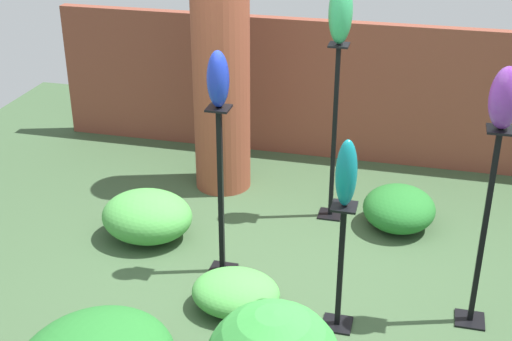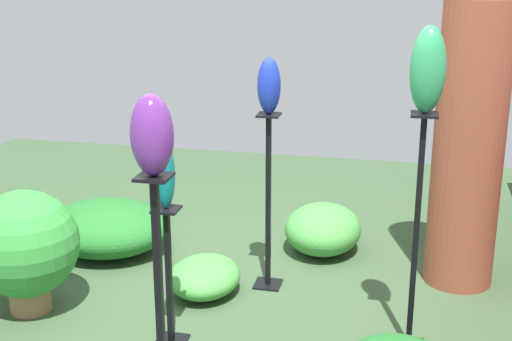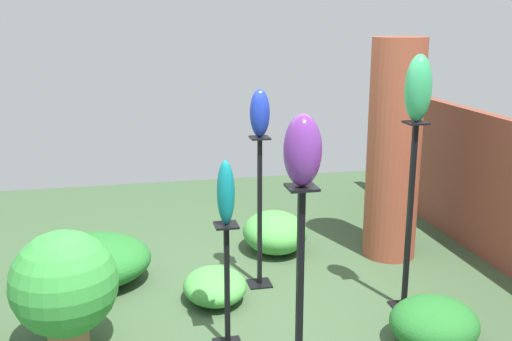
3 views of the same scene
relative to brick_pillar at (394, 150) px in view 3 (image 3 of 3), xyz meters
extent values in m
plane|color=#385133|center=(0.81, -1.68, -1.06)|extent=(8.00, 8.00, 0.00)
cylinder|color=brown|center=(0.00, 0.00, 0.00)|extent=(0.51, 0.51, 2.13)
cube|color=black|center=(0.41, -1.41, -1.06)|extent=(0.20, 0.20, 0.01)
cube|color=black|center=(0.41, -1.41, -0.40)|extent=(0.04, 0.04, 1.33)
cube|color=black|center=(0.41, -1.41, 0.26)|extent=(0.16, 0.16, 0.02)
cube|color=black|center=(1.35, -1.86, -0.60)|extent=(0.04, 0.04, 0.93)
cube|color=black|center=(1.35, -1.86, -0.14)|extent=(0.16, 0.16, 0.01)
cube|color=black|center=(2.23, -1.59, -0.35)|extent=(0.04, 0.04, 1.43)
cube|color=black|center=(2.23, -1.59, 0.36)|extent=(0.16, 0.16, 0.02)
cube|color=black|center=(1.08, -0.35, -1.06)|extent=(0.20, 0.20, 0.01)
cube|color=black|center=(1.08, -0.35, -0.30)|extent=(0.04, 0.04, 1.54)
cube|color=black|center=(1.08, -0.35, 0.46)|extent=(0.16, 0.16, 0.02)
ellipsoid|color=#192D9E|center=(0.41, -1.41, 0.47)|extent=(0.15, 0.17, 0.40)
ellipsoid|color=#0F727A|center=(1.35, -1.86, 0.09)|extent=(0.14, 0.12, 0.45)
ellipsoid|color=#6B2D8C|center=(2.23, -1.59, 0.56)|extent=(0.19, 0.21, 0.39)
ellipsoid|color=#2D9356|center=(1.08, -0.35, 0.72)|extent=(0.19, 0.20, 0.51)
cylinder|color=#936B4C|center=(1.15, -2.97, -0.97)|extent=(0.29, 0.29, 0.19)
sphere|color=#338C38|center=(1.15, -2.97, -0.56)|extent=(0.75, 0.75, 0.75)
ellipsoid|color=#236B28|center=(0.06, -2.87, -0.85)|extent=(0.95, 1.07, 0.42)
ellipsoid|color=#479942|center=(-0.33, -1.09, -0.86)|extent=(0.75, 0.64, 0.40)
ellipsoid|color=#236B28|center=(1.66, -0.40, -0.89)|extent=(0.61, 0.64, 0.35)
ellipsoid|color=#479942|center=(0.63, -1.84, -0.93)|extent=(0.63, 0.53, 0.26)
camera|label=1|loc=(1.77, -5.80, 2.00)|focal=50.00mm
camera|label=2|loc=(5.24, -0.43, 1.37)|focal=50.00mm
camera|label=3|loc=(5.18, -2.48, 1.24)|focal=42.00mm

